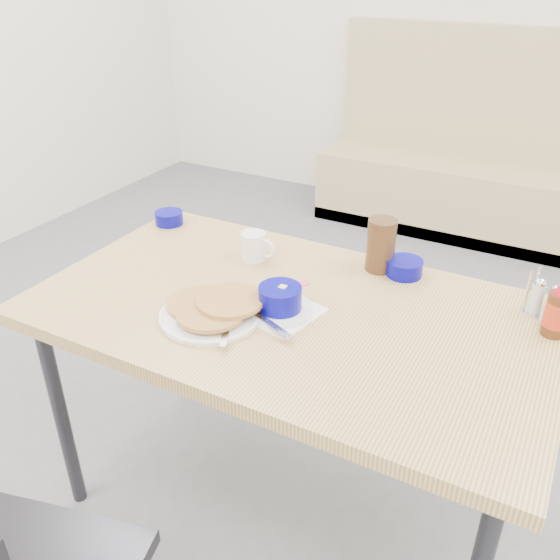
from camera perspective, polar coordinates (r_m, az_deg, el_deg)
The scene contains 12 objects.
ground at distance 1.97m, azimuth -2.96°, elevation -25.26°, with size 6.00×6.00×0.00m, color slate.
booth_bench at distance 4.00m, azimuth 18.20°, elevation 9.49°, with size 1.90×0.56×1.22m.
dining_table at distance 1.64m, azimuth 0.94°, elevation -4.43°, with size 1.40×0.80×0.76m.
pancake_plate at distance 1.56m, azimuth -6.56°, elevation -2.90°, with size 0.27×0.27×0.05m.
coffee_mug at distance 1.83m, azimuth -2.45°, elevation 3.28°, with size 0.11×0.08×0.09m.
grits_setting at distance 1.56m, azimuth -0.01°, elevation -2.12°, with size 0.22×0.24×0.08m.
creamer_bowl at distance 2.13m, azimuth -10.63°, elevation 5.90°, with size 0.10×0.10×0.04m.
butter_bowl at distance 1.79m, azimuth 11.88°, elevation 1.17°, with size 0.11×0.11×0.05m.
amber_tumbler at distance 1.78m, azimuth 9.69°, elevation 3.34°, with size 0.09×0.09×0.16m, color #3E2713.
condiment_caddy at distance 1.69m, azimuth 24.16°, elevation -1.96°, with size 0.12×0.09×0.12m.
syrup_bottle at distance 1.61m, azimuth 25.15°, elevation -2.74°, with size 0.06×0.06×0.16m.
sugar_wrapper at distance 1.71m, azimuth 2.10°, elevation -0.32°, with size 0.04×0.03×0.00m, color #E54C58.
Camera 1 is at (0.63, -0.96, 1.61)m, focal length 38.00 mm.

